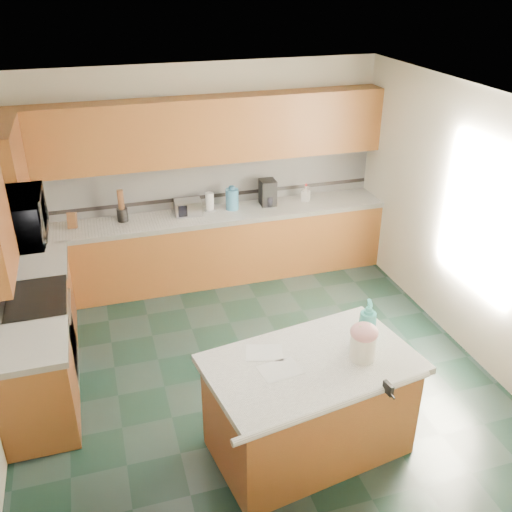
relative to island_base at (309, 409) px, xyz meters
name	(u,v)px	position (x,y,z in m)	size (l,w,h in m)	color
floor	(252,370)	(-0.16, 1.14, -0.43)	(4.60, 4.60, 0.00)	black
ceiling	(251,104)	(-0.16, 1.14, 2.27)	(4.60, 4.60, 0.00)	white
wall_back	(200,173)	(-0.16, 3.46, 0.92)	(4.60, 0.04, 2.70)	#EDE5CC
wall_front	(366,429)	(-0.16, -1.18, 0.92)	(4.60, 0.04, 2.70)	#EDE5CC
wall_right	(469,223)	(2.16, 1.14, 0.92)	(0.04, 4.60, 2.70)	#EDE5CC
back_base_cab	(208,249)	(-0.16, 3.14, 0.00)	(4.60, 0.60, 0.86)	#502715
back_countertop	(207,216)	(-0.16, 3.14, 0.46)	(4.60, 0.64, 0.06)	white
back_upper_cab	(201,131)	(-0.16, 3.27, 1.51)	(4.60, 0.33, 0.78)	#502715
back_backsplash	(201,182)	(-0.16, 3.43, 0.81)	(4.60, 0.02, 0.63)	silver
back_accent_band	(201,197)	(-0.16, 3.42, 0.61)	(4.60, 0.01, 0.05)	black
left_base_cab_rear	(43,300)	(-2.16, 2.43, 0.00)	(0.60, 0.82, 0.86)	#502715
left_counter_rear	(36,263)	(-2.16, 2.43, 0.46)	(0.64, 0.82, 0.06)	white
left_base_cab_front	(38,390)	(-2.16, 0.90, 0.00)	(0.60, 0.72, 0.86)	#502715
left_counter_front	(28,346)	(-2.16, 0.90, 0.46)	(0.64, 0.72, 0.06)	white
left_upper_cab_rear	(3,165)	(-2.30, 2.56, 1.51)	(0.33, 1.09, 0.78)	#502715
range_body	(41,340)	(-2.16, 1.64, 0.01)	(0.60, 0.76, 0.88)	#B7B7BC
range_oven_door	(72,339)	(-1.87, 1.64, -0.03)	(0.02, 0.68, 0.55)	black
range_cooktop	(32,300)	(-2.16, 1.64, 0.47)	(0.62, 0.78, 0.04)	black
range_handle	(70,306)	(-1.84, 1.64, 0.35)	(0.02, 0.02, 0.66)	#B7B7BC
range_backguard	(0,293)	(-2.42, 1.64, 0.59)	(0.06, 0.76, 0.18)	#B7B7BC
microwave	(15,219)	(-2.16, 1.64, 1.30)	(0.73, 0.50, 0.41)	#B7B7BC
island_base	(309,409)	(0.00, 0.00, 0.00)	(1.56, 0.89, 0.86)	#502715
island_top	(312,364)	(0.00, 0.00, 0.46)	(1.66, 0.99, 0.06)	white
island_bullnose	(337,406)	(0.00, -0.49, 0.46)	(0.06, 0.06, 1.66)	white
treat_jar	(363,347)	(0.40, -0.07, 0.60)	(0.20, 0.20, 0.21)	white
treat_jar_lid	(364,332)	(0.40, -0.07, 0.73)	(0.22, 0.22, 0.14)	pink
treat_jar_knob	(365,327)	(0.40, -0.07, 0.78)	(0.02, 0.02, 0.07)	tan
treat_jar_knob_end_l	(361,328)	(0.36, -0.07, 0.78)	(0.04, 0.04, 0.04)	tan
treat_jar_knob_end_r	(369,326)	(0.43, -0.07, 0.78)	(0.04, 0.04, 0.04)	tan
soap_bottle_island	(367,322)	(0.51, 0.10, 0.70)	(0.16, 0.16, 0.41)	teal
paper_sheet_a	(280,370)	(-0.28, -0.03, 0.49)	(0.31, 0.23, 0.00)	white
paper_sheet_b	(264,353)	(-0.33, 0.21, 0.49)	(0.30, 0.22, 0.00)	white
clamp_body	(388,388)	(0.41, -0.47, 0.50)	(0.03, 0.10, 0.09)	black
clamp_handle	(392,396)	(0.41, -0.53, 0.48)	(0.02, 0.02, 0.07)	black
knife_block	(72,220)	(-1.77, 3.19, 0.58)	(0.10, 0.09, 0.19)	#472814
utensil_crock	(122,215)	(-1.18, 3.22, 0.57)	(0.13, 0.13, 0.16)	black
utensil_bundle	(121,199)	(-1.18, 3.22, 0.77)	(0.08, 0.08, 0.24)	#472814
toaster_oven	(188,207)	(-0.38, 3.19, 0.58)	(0.32, 0.22, 0.19)	#B7B7BC
toaster_oven_door	(190,210)	(-0.38, 3.09, 0.58)	(0.28, 0.01, 0.15)	black
paper_towel	(210,202)	(-0.10, 3.24, 0.61)	(0.10, 0.10, 0.24)	white
paper_towel_base	(210,210)	(-0.10, 3.24, 0.50)	(0.16, 0.16, 0.01)	#B7B7BC
water_jug	(232,199)	(0.19, 3.20, 0.62)	(0.16, 0.16, 0.27)	teal
water_jug_neck	(232,188)	(0.19, 3.20, 0.78)	(0.08, 0.08, 0.04)	teal
coffee_maker	(268,192)	(0.67, 3.22, 0.66)	(0.20, 0.21, 0.33)	black
coffee_carafe	(269,201)	(0.67, 3.17, 0.56)	(0.14, 0.14, 0.14)	black
soap_bottle_back	(306,194)	(1.18, 3.19, 0.59)	(0.09, 0.10, 0.21)	white
soap_back_cap	(306,185)	(1.18, 3.19, 0.71)	(0.02, 0.02, 0.03)	red
window_light_proxy	(481,217)	(2.13, 0.94, 1.07)	(0.02, 1.40, 1.10)	white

